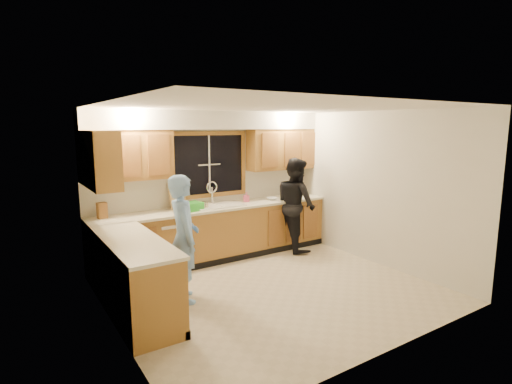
% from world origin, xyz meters
% --- Properties ---
extents(floor, '(4.20, 4.20, 0.00)m').
position_xyz_m(floor, '(0.00, 0.00, 0.00)').
color(floor, '#C5B697').
rests_on(floor, ground).
extents(ceiling, '(4.20, 4.20, 0.00)m').
position_xyz_m(ceiling, '(0.00, 0.00, 2.50)').
color(ceiling, white).
extents(wall_back, '(4.20, 0.00, 4.20)m').
position_xyz_m(wall_back, '(0.00, 1.90, 1.25)').
color(wall_back, silver).
rests_on(wall_back, ground).
extents(wall_left, '(0.00, 3.80, 3.80)m').
position_xyz_m(wall_left, '(-2.10, 0.00, 1.25)').
color(wall_left, silver).
rests_on(wall_left, ground).
extents(wall_right, '(0.00, 3.80, 3.80)m').
position_xyz_m(wall_right, '(2.10, 0.00, 1.25)').
color(wall_right, silver).
rests_on(wall_right, ground).
extents(base_cabinets_back, '(4.20, 0.60, 0.88)m').
position_xyz_m(base_cabinets_back, '(0.00, 1.60, 0.44)').
color(base_cabinets_back, '#A87330').
rests_on(base_cabinets_back, ground).
extents(base_cabinets_left, '(0.60, 1.90, 0.88)m').
position_xyz_m(base_cabinets_left, '(-1.80, 0.35, 0.44)').
color(base_cabinets_left, '#A87330').
rests_on(base_cabinets_left, ground).
extents(countertop_back, '(4.20, 0.63, 0.04)m').
position_xyz_m(countertop_back, '(0.00, 1.58, 0.90)').
color(countertop_back, '#EAE3C5').
rests_on(countertop_back, base_cabinets_back).
extents(countertop_left, '(0.63, 1.90, 0.04)m').
position_xyz_m(countertop_left, '(-1.79, 0.35, 0.90)').
color(countertop_left, '#EAE3C5').
rests_on(countertop_left, base_cabinets_left).
extents(upper_cabinets_left, '(1.35, 0.33, 0.75)m').
position_xyz_m(upper_cabinets_left, '(-1.43, 1.73, 1.83)').
color(upper_cabinets_left, '#A87330').
rests_on(upper_cabinets_left, wall_back).
extents(upper_cabinets_right, '(1.35, 0.33, 0.75)m').
position_xyz_m(upper_cabinets_right, '(1.43, 1.73, 1.83)').
color(upper_cabinets_right, '#A87330').
rests_on(upper_cabinets_right, wall_back).
extents(upper_cabinets_return, '(0.33, 0.90, 0.75)m').
position_xyz_m(upper_cabinets_return, '(-1.94, 1.12, 1.83)').
color(upper_cabinets_return, '#A87330').
rests_on(upper_cabinets_return, wall_left).
extents(soffit, '(4.20, 0.35, 0.30)m').
position_xyz_m(soffit, '(0.00, 1.72, 2.35)').
color(soffit, silver).
rests_on(soffit, wall_back).
extents(window_frame, '(1.44, 0.03, 1.14)m').
position_xyz_m(window_frame, '(0.00, 1.89, 1.60)').
color(window_frame, black).
rests_on(window_frame, wall_back).
extents(sink, '(0.86, 0.52, 0.57)m').
position_xyz_m(sink, '(0.00, 1.60, 0.86)').
color(sink, white).
rests_on(sink, countertop_back).
extents(dishwasher, '(0.60, 0.56, 0.82)m').
position_xyz_m(dishwasher, '(-0.85, 1.59, 0.41)').
color(dishwasher, white).
rests_on(dishwasher, floor).
extents(stove, '(0.58, 0.75, 0.90)m').
position_xyz_m(stove, '(-1.80, -0.22, 0.45)').
color(stove, white).
rests_on(stove, floor).
extents(man, '(0.51, 0.67, 1.66)m').
position_xyz_m(man, '(-1.13, 0.37, 0.83)').
color(man, '#78A7E4').
rests_on(man, floor).
extents(woman, '(0.75, 0.90, 1.70)m').
position_xyz_m(woman, '(1.43, 1.28, 0.85)').
color(woman, black).
rests_on(woman, floor).
extents(knife_block, '(0.14, 0.13, 0.24)m').
position_xyz_m(knife_block, '(-1.84, 1.70, 1.04)').
color(knife_block, '#98602A').
rests_on(knife_block, countertop_back).
extents(cutting_board, '(0.34, 0.22, 0.43)m').
position_xyz_m(cutting_board, '(-0.63, 1.80, 1.14)').
color(cutting_board, tan).
rests_on(cutting_board, countertop_back).
extents(dish_crate, '(0.32, 0.30, 0.13)m').
position_xyz_m(dish_crate, '(-0.49, 1.51, 0.98)').
color(dish_crate, green).
rests_on(dish_crate, countertop_back).
extents(soap_bottle, '(0.08, 0.08, 0.17)m').
position_xyz_m(soap_bottle, '(0.61, 1.66, 1.01)').
color(soap_bottle, '#F75E88').
rests_on(soap_bottle, countertop_back).
extents(bowl, '(0.24, 0.24, 0.05)m').
position_xyz_m(bowl, '(1.10, 1.57, 0.94)').
color(bowl, silver).
rests_on(bowl, countertop_back).
extents(can_left, '(0.08, 0.08, 0.12)m').
position_xyz_m(can_left, '(-0.31, 1.49, 0.98)').
color(can_left, '#B8AF8E').
rests_on(can_left, countertop_back).
extents(can_right, '(0.08, 0.08, 0.11)m').
position_xyz_m(can_right, '(-0.25, 1.51, 0.97)').
color(can_right, '#B8AF8E').
rests_on(can_right, countertop_back).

